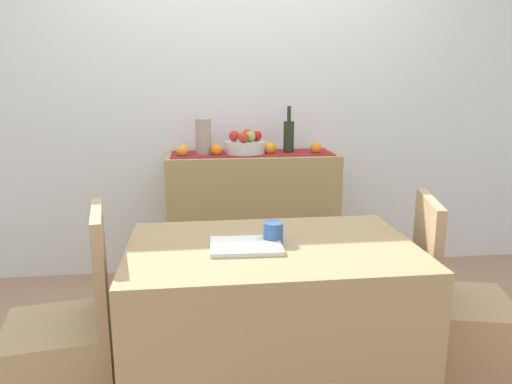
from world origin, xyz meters
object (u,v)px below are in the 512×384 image
at_px(ceramic_vase, 203,137).
at_px(chair_near_window, 65,364).
at_px(open_book, 246,246).
at_px(wine_bottle, 289,136).
at_px(coffee_cup, 273,233).
at_px(dining_table, 271,328).
at_px(fruit_bowl, 245,147).
at_px(sideboard_console, 252,218).
at_px(chair_by_corner, 457,338).

height_order(ceramic_vase, chair_near_window, ceramic_vase).
xyz_separation_m(open_book, chair_near_window, (-0.73, 0.03, -0.48)).
relative_size(wine_bottle, ceramic_vase, 1.33).
bearing_deg(coffee_cup, wine_bottle, 76.73).
xyz_separation_m(ceramic_vase, dining_table, (0.24, -1.39, -0.65)).
relative_size(fruit_bowl, coffee_cup, 3.22).
distance_m(dining_table, open_book, 0.39).
relative_size(open_book, coffee_cup, 3.32).
xyz_separation_m(sideboard_console, coffee_cup, (-0.07, -1.36, 0.33)).
bearing_deg(wine_bottle, sideboard_console, -180.00).
bearing_deg(ceramic_vase, open_book, -84.66).
bearing_deg(fruit_bowl, ceramic_vase, 180.00).
bearing_deg(fruit_bowl, wine_bottle, 0.00).
distance_m(open_book, coffee_cup, 0.13).
bearing_deg(open_book, sideboard_console, 84.62).
distance_m(open_book, chair_by_corner, 1.07).
bearing_deg(wine_bottle, chair_by_corner, -69.77).
height_order(fruit_bowl, chair_by_corner, fruit_bowl).
relative_size(wine_bottle, open_book, 1.12).
relative_size(sideboard_console, ceramic_vase, 4.83).
bearing_deg(fruit_bowl, coffee_cup, -91.04).
xyz_separation_m(fruit_bowl, ceramic_vase, (-0.27, 0.00, 0.07)).
height_order(sideboard_console, coffee_cup, sideboard_console).
height_order(wine_bottle, ceramic_vase, wine_bottle).
height_order(sideboard_console, ceramic_vase, ceramic_vase).
height_order(sideboard_console, fruit_bowl, fruit_bowl).
height_order(wine_bottle, chair_by_corner, wine_bottle).
relative_size(ceramic_vase, chair_by_corner, 0.26).
bearing_deg(open_book, chair_by_corner, 4.07).
relative_size(wine_bottle, coffee_cup, 3.73).
distance_m(wine_bottle, coffee_cup, 1.42).
xyz_separation_m(fruit_bowl, chair_near_window, (-0.88, -1.39, -0.68)).
relative_size(ceramic_vase, open_book, 0.85).
bearing_deg(dining_table, ceramic_vase, 99.80).
distance_m(fruit_bowl, chair_by_corner, 1.74).
bearing_deg(chair_near_window, fruit_bowl, 57.71).
xyz_separation_m(chair_near_window, chair_by_corner, (1.68, 0.00, 0.00)).
bearing_deg(chair_by_corner, coffee_cup, 178.34).
relative_size(open_book, chair_near_window, 0.31).
distance_m(fruit_bowl, chair_near_window, 1.78).
relative_size(fruit_bowl, chair_near_window, 0.30).
height_order(open_book, chair_near_window, chair_near_window).
height_order(ceramic_vase, coffee_cup, ceramic_vase).
bearing_deg(dining_table, wine_bottle, 76.59).
distance_m(wine_bottle, dining_table, 1.57).
height_order(sideboard_console, chair_by_corner, chair_by_corner).
xyz_separation_m(wine_bottle, open_book, (-0.44, -1.42, -0.27)).
bearing_deg(fruit_bowl, sideboard_console, 0.00).
bearing_deg(ceramic_vase, chair_by_corner, -52.02).
bearing_deg(coffee_cup, dining_table, -109.68).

